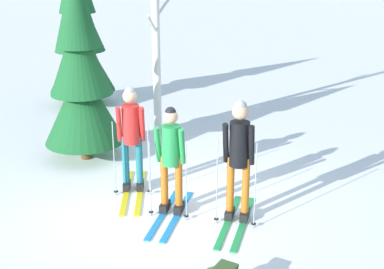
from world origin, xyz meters
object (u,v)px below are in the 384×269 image
Objects in this scene: pine_tree_mid at (81,74)px; pine_tree_near at (79,35)px; skier_in_black at (239,156)px; skier_in_red at (131,133)px; skier_in_green at (171,157)px; birch_tree_tall at (156,22)px.

pine_tree_near is at bearing 132.25° from pine_tree_mid.
skier_in_red is at bearing 178.16° from skier_in_black.
skier_in_green is 0.91× the size of skier_in_black.
skier_in_green is 0.42× the size of pine_tree_near.
skier_in_black is (1.91, -0.06, 0.02)m from skier_in_red.
pine_tree_mid is 2.16m from birch_tree_tall.
pine_tree_mid is (-2.57, 1.03, 0.74)m from skier_in_green.
birch_tree_tall reaches higher than pine_tree_near.
skier_in_red is 0.44× the size of pine_tree_near.
skier_in_green is 4.07m from birch_tree_tall.
pine_tree_mid is (-1.60, 0.68, 0.64)m from skier_in_red.
skier_in_red is 5.41m from pine_tree_near.
pine_tree_mid is 0.77× the size of birch_tree_tall.
skier_in_green is (0.97, -0.35, -0.09)m from skier_in_red.
pine_tree_near reaches higher than skier_in_red.
skier_in_green is 0.46× the size of pine_tree_mid.
pine_tree_mid reaches higher than skier_in_black.
skier_in_red reaches higher than skier_in_green.
skier_in_black is 4.44m from birch_tree_tall.
skier_in_red is at bearing 159.94° from skier_in_green.
pine_tree_near is 0.84× the size of birch_tree_tall.
pine_tree_mid is (-3.50, 0.74, 0.63)m from skier_in_black.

